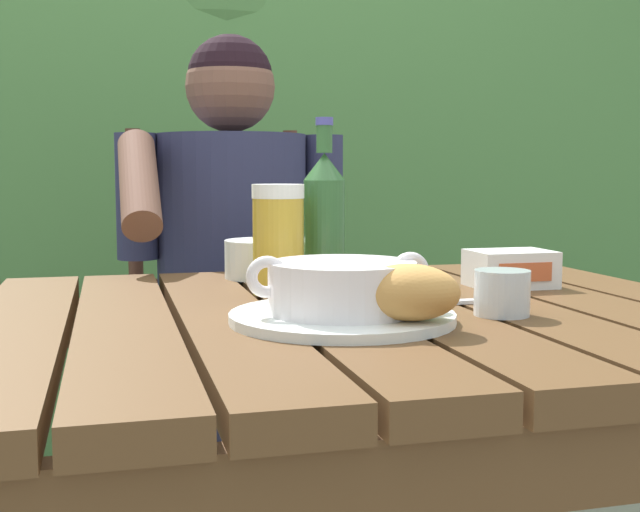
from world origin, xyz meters
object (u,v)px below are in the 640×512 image
soup_bowl (340,286)px  beer_glass (278,239)px  person_eating (234,277)px  table_knife (432,302)px  beer_bottle (324,218)px  water_glass_small (502,293)px  serving_plate (340,317)px  bread_roll (409,292)px  butter_tub (510,269)px  chair_near_diner (224,362)px  diner_bowl (265,259)px

soup_bowl → beer_glass: bearing=96.4°
person_eating → table_knife: bearing=-76.0°
beer_bottle → table_knife: 0.24m
water_glass_small → serving_plate: bearing=177.7°
bread_roll → beer_bottle: size_ratio=0.55×
person_eating → water_glass_small: bearing=-73.8°
butter_tub → table_knife: bearing=-144.6°
chair_near_diner → serving_plate: size_ratio=3.84×
soup_bowl → butter_tub: (0.34, 0.22, -0.02)m
butter_tub → serving_plate: bearing=-147.6°
person_eating → water_glass_small: person_eating is taller
chair_near_diner → table_knife: size_ratio=6.17×
beer_bottle → soup_bowl: bearing=-101.1°
chair_near_diner → soup_bowl: chair_near_diner is taller
person_eating → beer_glass: 0.54m
person_eating → serving_plate: person_eating is taller
person_eating → diner_bowl: bearing=-89.5°
person_eating → butter_tub: person_eating is taller
table_knife → serving_plate: bearing=-151.5°
butter_tub → bread_roll: bearing=-134.2°
butter_tub → table_knife: (-0.19, -0.13, -0.02)m
soup_bowl → water_glass_small: 0.21m
soup_bowl → bread_roll: size_ratio=1.60×
person_eating → diner_bowl: size_ratio=9.02×
beer_bottle → table_knife: beer_bottle is taller
serving_plate → water_glass_small: water_glass_small is taller
beer_bottle → diner_bowl: size_ratio=1.91×
serving_plate → chair_near_diner: bearing=90.6°
bread_roll → table_knife: bread_roll is taller
bread_roll → serving_plate: bearing=130.6°
butter_tub → person_eating: bearing=123.1°
chair_near_diner → butter_tub: bearing=-64.7°
serving_plate → water_glass_small: size_ratio=3.90×
beer_glass → table_knife: beer_glass is taller
butter_tub → table_knife: size_ratio=0.74×
beer_bottle → butter_tub: bearing=-10.7°
bread_roll → beer_bottle: (-0.01, 0.34, 0.06)m
person_eating → serving_plate: bearing=-89.0°
table_knife → water_glass_small: bearing=-59.3°
soup_bowl → bread_roll: bearing=-49.4°
person_eating → table_knife: person_eating is taller
beer_bottle → table_knife: size_ratio=1.54×
chair_near_diner → soup_bowl: (0.01, -0.96, 0.32)m
bread_roll → water_glass_small: bearing=22.9°
beer_bottle → butter_tub: size_ratio=2.09×
bread_roll → beer_glass: bearing=105.9°
serving_plate → bread_roll: bearing=-49.4°
diner_bowl → chair_near_diner: bearing=90.0°
chair_near_diner → table_knife: (0.17, -0.88, 0.28)m
serving_plate → soup_bowl: bearing=90.0°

